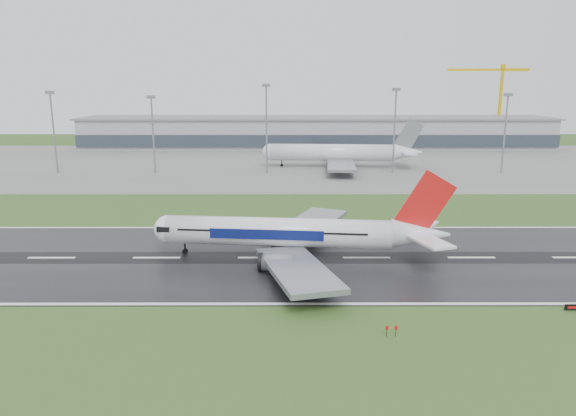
{
  "coord_description": "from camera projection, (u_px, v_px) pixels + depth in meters",
  "views": [
    {
      "loc": [
        -15.11,
        -95.63,
        32.14
      ],
      "look_at": [
        -14.95,
        12.0,
        7.0
      ],
      "focal_mm": 32.94,
      "sensor_mm": 36.0,
      "label": 1
    }
  ],
  "objects": [
    {
      "name": "floodmast_3",
      "position": [
        394.0,
        133.0,
        194.46
      ],
      "size": [
        0.64,
        0.64,
        29.94
      ],
      "primitive_type": "cylinder",
      "color": "gray",
      "rests_on": "ground"
    },
    {
      "name": "floodmast_1",
      "position": [
        153.0,
        136.0,
        194.64
      ],
      "size": [
        0.64,
        0.64,
        27.27
      ],
      "primitive_type": "cylinder",
      "color": "gray",
      "rests_on": "ground"
    },
    {
      "name": "floodmast_4",
      "position": [
        505.0,
        135.0,
        194.73
      ],
      "size": [
        0.64,
        0.64,
        28.06
      ],
      "primitive_type": "cylinder",
      "color": "gray",
      "rests_on": "ground"
    },
    {
      "name": "apron",
      "position": [
        323.0,
        163.0,
        222.17
      ],
      "size": [
        400.0,
        130.0,
        0.08
      ],
      "primitive_type": "cube",
      "color": "slate",
      "rests_on": "ground"
    },
    {
      "name": "runway_sign",
      "position": [
        573.0,
        308.0,
        76.83
      ],
      "size": [
        2.3,
        0.8,
        1.04
      ],
      "primitive_type": null,
      "rotation": [
        0.0,
        0.0,
        0.24
      ],
      "color": "black",
      "rests_on": "ground"
    },
    {
      "name": "terminal",
      "position": [
        316.0,
        133.0,
        278.9
      ],
      "size": [
        240.0,
        36.0,
        15.0
      ],
      "primitive_type": "cube",
      "color": "gray",
      "rests_on": "ground"
    },
    {
      "name": "floodmast_0",
      "position": [
        54.0,
        134.0,
        194.4
      ],
      "size": [
        0.64,
        0.64,
        28.89
      ],
      "primitive_type": "cylinder",
      "color": "gray",
      "rests_on": "ground"
    },
    {
      "name": "runway",
      "position": [
        367.0,
        258.0,
        100.44
      ],
      "size": [
        400.0,
        45.0,
        0.1
      ],
      "primitive_type": "cube",
      "color": "black",
      "rests_on": "ground"
    },
    {
      "name": "tower_crane",
      "position": [
        500.0,
        105.0,
        290.44
      ],
      "size": [
        43.72,
        4.93,
        43.18
      ],
      "primitive_type": null,
      "rotation": [
        0.0,
        0.0,
        -0.06
      ],
      "color": "#D7AA06",
      "rests_on": "ground"
    },
    {
      "name": "parked_airliner",
      "position": [
        339.0,
        144.0,
        208.84
      ],
      "size": [
        68.32,
        64.21,
        18.84
      ],
      "primitive_type": null,
      "rotation": [
        0.0,
        0.0,
        -0.07
      ],
      "color": "silver",
      "rests_on": "apron"
    },
    {
      "name": "floodmast_2",
      "position": [
        267.0,
        131.0,
        194.23
      ],
      "size": [
        0.64,
        0.64,
        31.42
      ],
      "primitive_type": "cylinder",
      "color": "gray",
      "rests_on": "ground"
    },
    {
      "name": "main_airliner",
      "position": [
        299.0,
        215.0,
        98.78
      ],
      "size": [
        60.84,
        58.46,
        16.47
      ],
      "primitive_type": null,
      "rotation": [
        0.0,
        0.0,
        -0.1
      ],
      "color": "white",
      "rests_on": "runway"
    },
    {
      "name": "ground",
      "position": [
        367.0,
        258.0,
        100.45
      ],
      "size": [
        520.0,
        520.0,
        0.0
      ],
      "primitive_type": "plane",
      "color": "#2D4D1C",
      "rests_on": "ground"
    }
  ]
}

